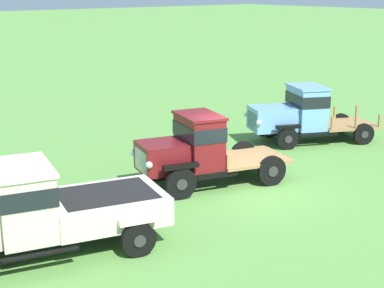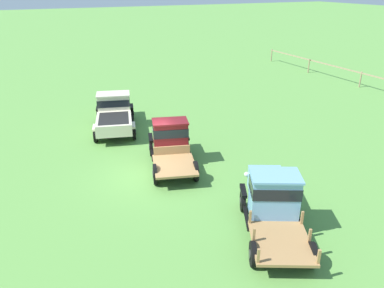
% 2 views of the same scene
% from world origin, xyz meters
% --- Properties ---
extents(ground_plane, '(240.00, 240.00, 0.00)m').
position_xyz_m(ground_plane, '(0.00, 0.00, 0.00)').
color(ground_plane, '#5B9342').
extents(paddock_fence, '(18.13, 0.28, 1.31)m').
position_xyz_m(paddock_fence, '(-10.41, 20.86, 1.01)').
color(paddock_fence, '#997F60').
rests_on(paddock_fence, ground).
extents(vintage_truck_foreground_near, '(5.86, 3.34, 2.08)m').
position_xyz_m(vintage_truck_foreground_near, '(-6.52, 0.03, 1.04)').
color(vintage_truck_foreground_near, black).
rests_on(vintage_truck_foreground_near, ground).
extents(vintage_truck_second_in_line, '(4.93, 3.02, 2.17)m').
position_xyz_m(vintage_truck_second_in_line, '(-0.88, 1.32, 1.13)').
color(vintage_truck_second_in_line, black).
rests_on(vintage_truck_second_in_line, ground).
extents(vintage_truck_midrow_center, '(5.14, 3.68, 2.15)m').
position_xyz_m(vintage_truck_midrow_center, '(5.41, 2.66, 1.11)').
color(vintage_truck_midrow_center, black).
rests_on(vintage_truck_midrow_center, ground).
extents(oil_drum_beside_row, '(0.64, 0.64, 0.82)m').
position_xyz_m(oil_drum_beside_row, '(-10.17, 0.46, 0.41)').
color(oil_drum_beside_row, gold).
rests_on(oil_drum_beside_row, ground).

